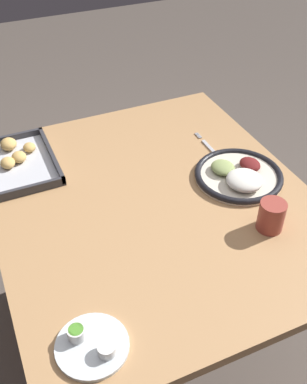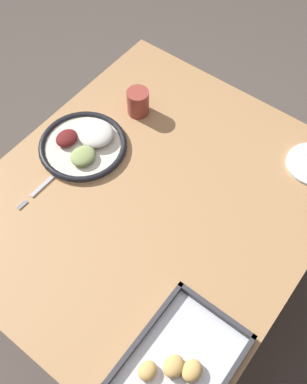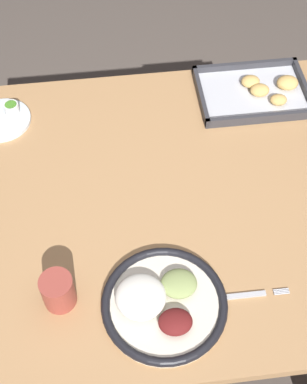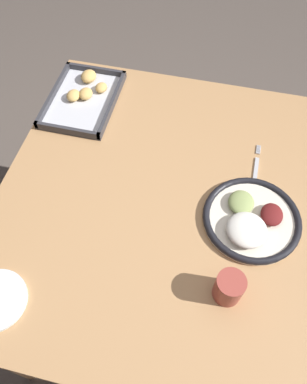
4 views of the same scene
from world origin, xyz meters
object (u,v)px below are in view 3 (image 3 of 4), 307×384
(fork, at_px, (239,296))
(drinking_cup, at_px, (58,291))
(dinner_plate, at_px, (162,303))
(saucer_plate, at_px, (2,118))
(baking_tray, at_px, (257,91))

(fork, xyz_separation_m, drinking_cup, (-0.39, 0.04, 0.04))
(dinner_plate, height_order, saucer_plate, dinner_plate)
(baking_tray, xyz_separation_m, drinking_cup, (-0.58, -0.57, 0.03))
(saucer_plate, bearing_deg, drinking_cup, -74.96)
(drinking_cup, bearing_deg, baking_tray, 44.80)
(dinner_plate, height_order, fork, dinner_plate)
(baking_tray, bearing_deg, drinking_cup, -135.20)
(fork, height_order, saucer_plate, saucer_plate)
(saucer_plate, relative_size, drinking_cup, 1.82)
(saucer_plate, distance_m, baking_tray, 0.73)
(dinner_plate, xyz_separation_m, saucer_plate, (-0.37, 0.60, -0.00))
(baking_tray, bearing_deg, fork, -107.05)
(dinner_plate, bearing_deg, saucer_plate, 121.65)
(fork, xyz_separation_m, saucer_plate, (-0.54, 0.60, 0.01))
(dinner_plate, xyz_separation_m, fork, (0.17, 0.00, -0.01))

